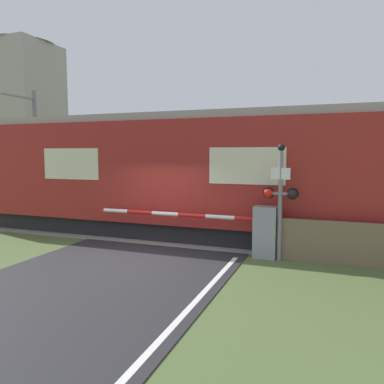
% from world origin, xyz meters
% --- Properties ---
extents(ground_plane, '(80.00, 80.00, 0.00)m').
position_xyz_m(ground_plane, '(0.00, 0.00, 0.00)').
color(ground_plane, '#4C6033').
extents(track_bed, '(36.00, 3.20, 0.13)m').
position_xyz_m(track_bed, '(0.00, 3.08, 0.02)').
color(track_bed, gray).
rests_on(track_bed, ground_plane).
extents(train, '(21.27, 2.79, 4.02)m').
position_xyz_m(train, '(2.49, 3.08, 2.05)').
color(train, black).
rests_on(train, ground_plane).
extents(crossing_barrier, '(5.38, 0.44, 1.38)m').
position_xyz_m(crossing_barrier, '(2.73, 1.36, 0.74)').
color(crossing_barrier, gray).
rests_on(crossing_barrier, ground_plane).
extents(signal_post, '(0.91, 0.26, 3.01)m').
position_xyz_m(signal_post, '(3.47, 1.23, 1.71)').
color(signal_post, gray).
rests_on(signal_post, ground_plane).
extents(catenary_pole, '(0.20, 1.90, 5.66)m').
position_xyz_m(catenary_pole, '(-8.35, 5.47, 2.98)').
color(catenary_pole, slate).
rests_on(catenary_pole, ground_plane).
extents(distant_building, '(5.24, 5.24, 12.18)m').
position_xyz_m(distant_building, '(-18.62, 15.49, 6.17)').
color(distant_building, '#9E998E').
rests_on(distant_building, ground_plane).
extents(roadside_fence, '(3.38, 0.06, 1.10)m').
position_xyz_m(roadside_fence, '(4.81, 1.32, 0.55)').
color(roadside_fence, '#726047').
rests_on(roadside_fence, ground_plane).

